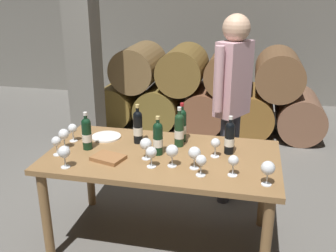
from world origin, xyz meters
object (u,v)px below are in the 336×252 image
object	(u,v)px
wine_bottle_1	(182,125)
wine_glass_10	(73,129)
wine_bottle_2	(179,129)
wine_glass_4	(172,151)
wine_glass_2	(268,168)
wine_glass_0	(201,161)
sommelier_presenting	(232,94)
wine_glass_1	(233,161)
wine_glass_7	(194,153)
wine_glass_11	(215,144)
wine_glass_9	(56,142)
tasting_notebook	(108,158)
wine_bottle_3	(230,137)
wine_bottle_0	(158,138)
wine_glass_6	(64,152)
wine_bottle_4	(87,133)
wine_bottle_5	(138,127)
wine_glass_3	(146,144)
dining_table	(162,165)
serving_plate	(106,137)
wine_glass_8	(151,153)

from	to	relation	value
wine_bottle_1	wine_glass_10	size ratio (longest dim) A/B	2.16
wine_bottle_2	wine_glass_4	bearing A→B (deg)	-86.77
wine_glass_2	wine_bottle_2	bearing A→B (deg)	143.37
wine_glass_0	sommelier_presenting	bearing A→B (deg)	82.84
wine_glass_1	wine_glass_7	bearing A→B (deg)	169.49
wine_glass_11	wine_glass_4	bearing A→B (deg)	-141.26
wine_glass_11	wine_glass_1	bearing A→B (deg)	-61.82
wine_bottle_1	wine_glass_0	world-z (taller)	wine_bottle_1
wine_glass_9	tasting_notebook	bearing A→B (deg)	0.58
wine_bottle_3	sommelier_presenting	size ratio (longest dim) A/B	0.17
wine_bottle_2	wine_bottle_0	bearing A→B (deg)	-124.45
wine_bottle_2	wine_glass_6	world-z (taller)	wine_bottle_2
wine_bottle_0	wine_bottle_4	bearing A→B (deg)	-177.11
wine_bottle_1	wine_bottle_5	bearing A→B (deg)	-161.40
wine_bottle_5	wine_glass_3	size ratio (longest dim) A/B	1.98
wine_bottle_5	sommelier_presenting	world-z (taller)	sommelier_presenting
wine_bottle_3	wine_glass_2	distance (m)	0.50
wine_bottle_4	wine_glass_11	world-z (taller)	wine_bottle_4
wine_bottle_1	sommelier_presenting	size ratio (longest dim) A/B	0.18
wine_glass_7	wine_glass_10	xyz separation A→B (m)	(-1.01, 0.27, -0.01)
wine_bottle_1	wine_glass_2	distance (m)	0.88
wine_glass_1	sommelier_presenting	xyz separation A→B (m)	(-0.08, 0.97, 0.18)
wine_bottle_2	wine_glass_6	bearing A→B (deg)	-142.34
wine_bottle_0	wine_glass_6	size ratio (longest dim) A/B	1.86
dining_table	tasting_notebook	world-z (taller)	tasting_notebook
serving_plate	sommelier_presenting	distance (m)	1.14
wine_glass_4	tasting_notebook	world-z (taller)	wine_glass_4
dining_table	wine_bottle_1	xyz separation A→B (m)	(0.09, 0.29, 0.23)
wine_glass_11	wine_glass_2	bearing A→B (deg)	-43.96
wine_glass_8	wine_glass_10	xyz separation A→B (m)	(-0.72, 0.31, -0.00)
wine_bottle_2	sommelier_presenting	bearing A→B (deg)	57.64
wine_glass_2	serving_plate	xyz separation A→B (m)	(-1.26, 0.52, -0.11)
wine_bottle_5	wine_glass_11	distance (m)	0.63
wine_glass_4	wine_glass_6	xyz separation A→B (m)	(-0.71, -0.17, -0.00)
wine_bottle_1	serving_plate	world-z (taller)	wine_bottle_1
wine_glass_8	tasting_notebook	world-z (taller)	wine_glass_8
wine_glass_6	wine_glass_9	distance (m)	0.23
serving_plate	sommelier_presenting	size ratio (longest dim) A/B	0.14
wine_bottle_5	wine_glass_4	xyz separation A→B (m)	(0.35, -0.35, -0.02)
wine_glass_9	wine_glass_11	world-z (taller)	same
wine_glass_6	wine_glass_11	xyz separation A→B (m)	(0.98, 0.39, -0.01)
wine_bottle_4	serving_plate	bearing A→B (deg)	77.43
wine_bottle_3	wine_glass_9	bearing A→B (deg)	-166.13
wine_bottle_1	wine_glass_9	world-z (taller)	wine_bottle_1
dining_table	wine_glass_11	world-z (taller)	wine_glass_11
wine_glass_2	wine_glass_3	distance (m)	0.86
wine_bottle_1	wine_bottle_2	world-z (taller)	wine_bottle_1
wine_bottle_5	tasting_notebook	size ratio (longest dim) A/B	1.43
wine_bottle_3	serving_plate	bearing A→B (deg)	174.76
wine_glass_11	serving_plate	world-z (taller)	wine_glass_11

